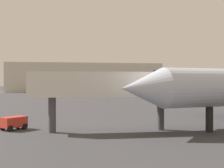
# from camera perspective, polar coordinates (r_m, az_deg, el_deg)

# --- Properties ---
(airplane_far_left) EXTENTS (28.06, 24.80, 8.11)m
(airplane_far_left) POSITION_cam_1_polar(r_m,az_deg,el_deg) (92.17, 14.84, -0.89)
(airplane_far_left) COLOR white
(airplane_far_left) RESTS_ON ground_plane
(jet_bridge) EXTENTS (17.31, 2.85, 5.93)m
(jet_bridge) POSITION_cam_1_polar(r_m,az_deg,el_deg) (29.38, 3.09, -0.28)
(jet_bridge) COLOR silver
(jet_bridge) RESTS_ON ground_plane
(baggage_cart) EXTENTS (2.64, 2.59, 1.30)m
(baggage_cart) POSITION_cam_1_polar(r_m,az_deg,el_deg) (31.62, -18.05, -6.88)
(baggage_cart) COLOR red
(baggage_cart) RESTS_ON ground_plane
(terminal_building) EXTENTS (71.26, 19.80, 13.22)m
(terminal_building) POSITION_cam_1_polar(r_m,az_deg,el_deg) (145.80, -5.15, 1.22)
(terminal_building) COLOR beige
(terminal_building) RESTS_ON ground_plane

